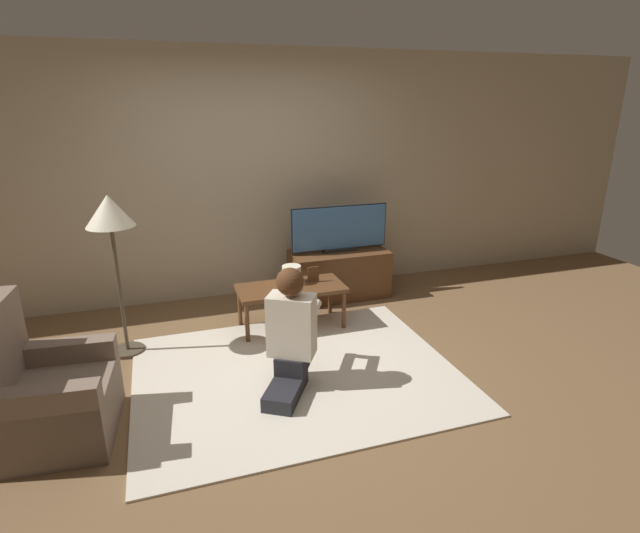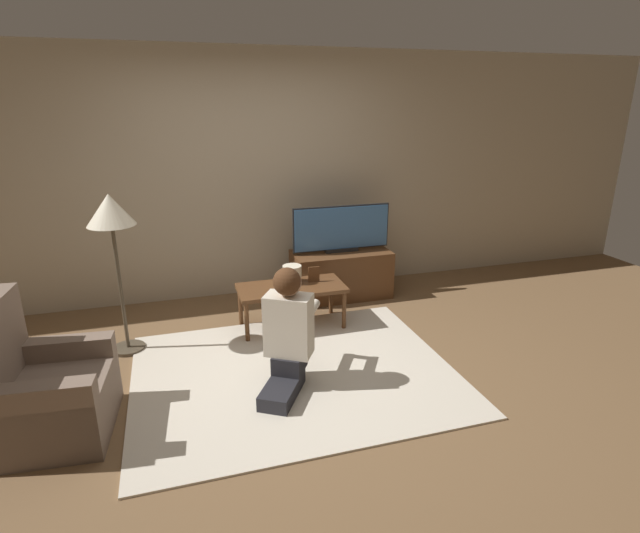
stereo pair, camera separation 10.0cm
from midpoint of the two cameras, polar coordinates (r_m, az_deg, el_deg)
name	(u,v)px [view 1 (the left image)]	position (r m, az deg, el deg)	size (l,w,h in m)	color
ground_plane	(297,374)	(4.07, -3.40, -12.20)	(10.00, 10.00, 0.00)	brown
wall_back	(246,177)	(5.45, -9.01, 10.09)	(10.00, 0.06, 2.60)	tan
rug	(297,373)	(4.07, -3.40, -12.10)	(2.49, 2.02, 0.02)	beige
tv_stand	(339,274)	(5.49, 1.67, -0.85)	(1.05, 0.50, 0.52)	brown
tv	(339,228)	(5.34, 1.71, 4.37)	(1.07, 0.08, 0.50)	black
coffee_table	(291,291)	(4.70, -3.94, -2.79)	(1.00, 0.48, 0.42)	brown
floor_lamp	(110,222)	(4.33, -23.44, 4.73)	(0.38, 0.38, 1.38)	#4C4233
armchair	(44,398)	(3.72, -29.72, -12.89)	(0.78, 0.80, 0.93)	#7A6656
person_kneeling	(291,329)	(3.70, -4.13, -7.17)	(0.64, 0.83, 0.94)	#232328
picture_frame	(313,274)	(4.77, -1.38, -0.90)	(0.11, 0.01, 0.15)	brown
table_lamp	(292,273)	(4.74, -3.87, -0.70)	(0.18, 0.18, 0.17)	#4C3823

